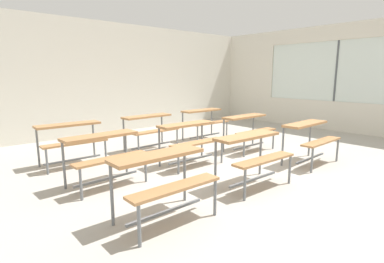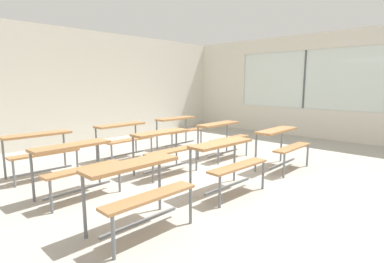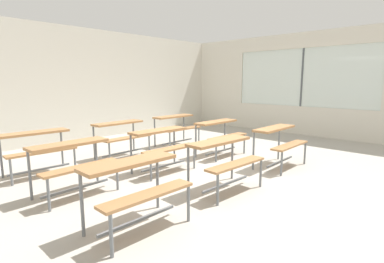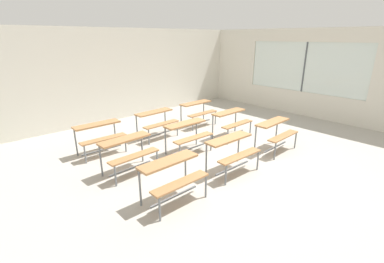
# 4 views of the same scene
# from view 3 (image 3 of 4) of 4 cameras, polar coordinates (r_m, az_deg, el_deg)

# --- Properties ---
(ground) EXTENTS (10.00, 9.00, 0.05)m
(ground) POSITION_cam_3_polar(r_m,az_deg,el_deg) (5.29, 2.26, -8.30)
(ground) COLOR #ADA89E
(wall_back) EXTENTS (10.00, 0.12, 3.00)m
(wall_back) POSITION_cam_3_polar(r_m,az_deg,el_deg) (8.68, -20.93, 8.31)
(wall_back) COLOR silver
(wall_back) RESTS_ON ground
(wall_right) EXTENTS (0.12, 9.00, 3.00)m
(wall_right) POSITION_cam_3_polar(r_m,az_deg,el_deg) (9.35, 23.76, 7.86)
(wall_right) COLOR silver
(wall_right) RESTS_ON ground
(desk_bench_r0c0) EXTENTS (1.11, 0.60, 0.74)m
(desk_bench_r0c0) POSITION_cam_3_polar(r_m,az_deg,el_deg) (3.31, -10.64, -8.81)
(desk_bench_r0c0) COLOR #A87547
(desk_bench_r0c0) RESTS_ON ground
(desk_bench_r0c1) EXTENTS (1.12, 0.63, 0.74)m
(desk_bench_r0c1) POSITION_cam_3_polar(r_m,az_deg,el_deg) (4.40, 6.26, -4.09)
(desk_bench_r0c1) COLOR #A87547
(desk_bench_r0c1) RESTS_ON ground
(desk_bench_r0c2) EXTENTS (1.11, 0.61, 0.74)m
(desk_bench_r0c2) POSITION_cam_3_polar(r_m,az_deg,el_deg) (5.82, 16.33, -1.05)
(desk_bench_r0c2) COLOR #A87547
(desk_bench_r0c2) RESTS_ON ground
(desk_bench_r1c0) EXTENTS (1.12, 0.63, 0.74)m
(desk_bench_r1c0) POSITION_cam_3_polar(r_m,az_deg,el_deg) (4.52, -21.66, -4.36)
(desk_bench_r1c0) COLOR #A87547
(desk_bench_r1c0) RESTS_ON ground
(desk_bench_r1c1) EXTENTS (1.11, 0.62, 0.74)m
(desk_bench_r1c1) POSITION_cam_3_polar(r_m,az_deg,el_deg) (5.34, -5.63, -1.64)
(desk_bench_r1c1) COLOR #A87547
(desk_bench_r1c1) RESTS_ON ground
(desk_bench_r1c2) EXTENTS (1.10, 0.59, 0.74)m
(desk_bench_r1c2) POSITION_cam_3_polar(r_m,az_deg,el_deg) (6.48, 5.36, 0.35)
(desk_bench_r1c2) COLOR #A87547
(desk_bench_r1c2) RESTS_ON ground
(desk_bench_r2c0) EXTENTS (1.12, 0.62, 0.74)m
(desk_bench_r2c0) POSITION_cam_3_polar(r_m,az_deg,el_deg) (5.74, -27.40, -1.90)
(desk_bench_r2c0) COLOR #A87547
(desk_bench_r2c0) RESTS_ON ground
(desk_bench_r2c1) EXTENTS (1.12, 0.62, 0.74)m
(desk_bench_r2c1) POSITION_cam_3_polar(r_m,az_deg,el_deg) (6.47, -13.32, 0.12)
(desk_bench_r2c1) COLOR #A87547
(desk_bench_r2c1) RESTS_ON ground
(desk_bench_r2c2) EXTENTS (1.10, 0.60, 0.74)m
(desk_bench_r2c2) POSITION_cam_3_polar(r_m,az_deg,el_deg) (7.48, -2.97, 1.62)
(desk_bench_r2c2) COLOR #A87547
(desk_bench_r2c2) RESTS_ON ground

